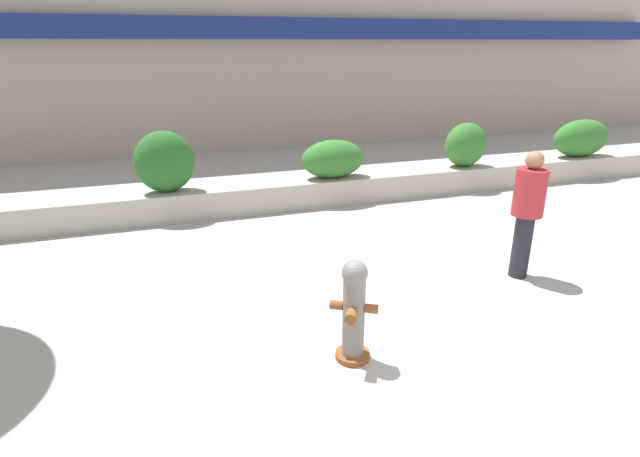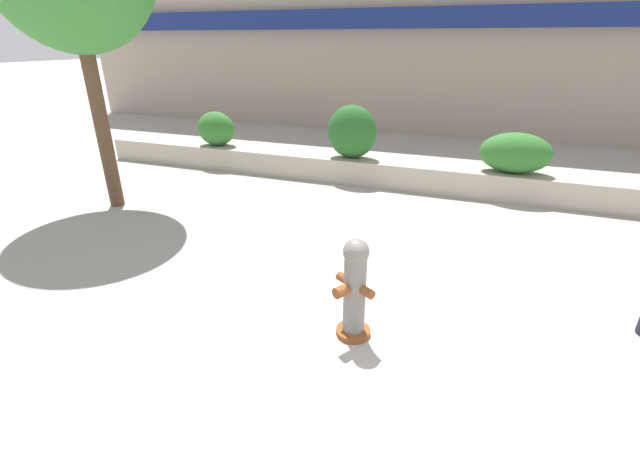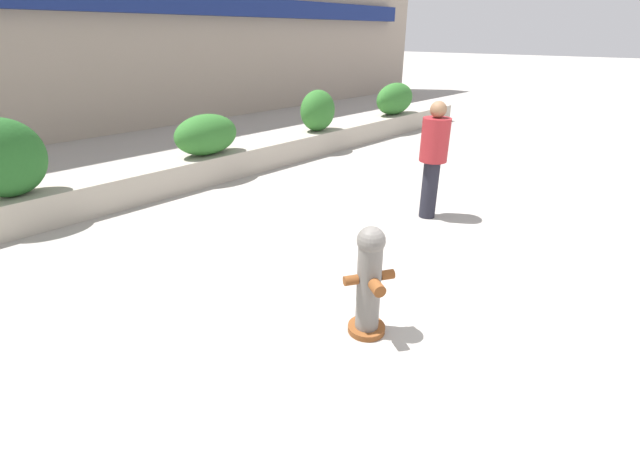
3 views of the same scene
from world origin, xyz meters
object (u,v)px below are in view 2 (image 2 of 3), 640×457
at_px(hedge_bush_0, 216,129).
at_px(fire_hydrant, 354,288).
at_px(hedge_bush_2, 515,153).
at_px(hedge_bush_1, 352,132).

height_order(hedge_bush_0, fire_hydrant, hedge_bush_0).
xyz_separation_m(hedge_bush_0, hedge_bush_2, (6.43, 0.00, -0.02)).
distance_m(hedge_bush_1, fire_hydrant, 5.30).
bearing_deg(hedge_bush_2, fire_hydrant, -107.65).
height_order(hedge_bush_1, fire_hydrant, hedge_bush_1).
xyz_separation_m(hedge_bush_1, hedge_bush_2, (3.14, 0.00, -0.17)).
distance_m(hedge_bush_2, fire_hydrant, 5.31).
distance_m(hedge_bush_0, hedge_bush_1, 3.29).
xyz_separation_m(hedge_bush_0, hedge_bush_1, (3.28, 0.00, 0.15)).
xyz_separation_m(hedge_bush_1, fire_hydrant, (1.54, -5.05, -0.49)).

